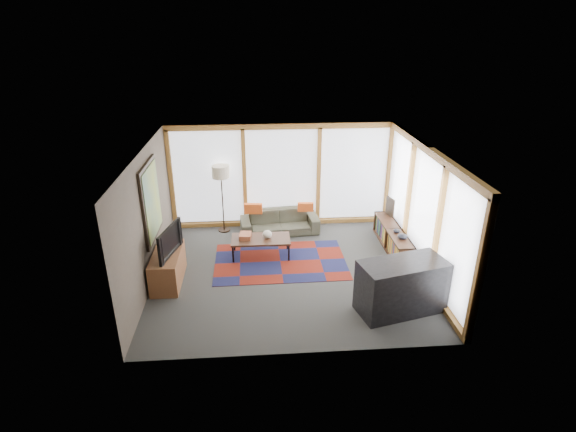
{
  "coord_description": "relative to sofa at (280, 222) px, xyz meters",
  "views": [
    {
      "loc": [
        -0.65,
        -8.09,
        4.78
      ],
      "look_at": [
        0.0,
        0.4,
        1.1
      ],
      "focal_mm": 28.0,
      "sensor_mm": 36.0,
      "label": 1
    }
  ],
  "objects": [
    {
      "name": "room_envelope",
      "position": [
        0.58,
        -1.39,
        1.26
      ],
      "size": [
        5.52,
        5.02,
        2.62
      ],
      "color": "#493F37",
      "rests_on": "ground"
    },
    {
      "name": "pillow_right",
      "position": [
        0.63,
        -0.01,
        0.38
      ],
      "size": [
        0.39,
        0.14,
        0.21
      ],
      "primitive_type": "cube",
      "rotation": [
        0.0,
        0.0,
        -0.07
      ],
      "color": "#D6531B",
      "rests_on": "sofa"
    },
    {
      "name": "bookshelf",
      "position": [
        2.52,
        -1.09,
        -0.02
      ],
      "size": [
        0.37,
        2.04,
        0.51
      ],
      "primitive_type": null,
      "color": "#311D14",
      "rests_on": "ground"
    },
    {
      "name": "floor_lamp",
      "position": [
        -1.37,
        0.2,
        0.57
      ],
      "size": [
        0.42,
        0.42,
        1.69
      ],
      "primitive_type": null,
      "color": "black",
      "rests_on": "ground"
    },
    {
      "name": "book_stack",
      "position": [
        -0.82,
        -1.14,
        0.2
      ],
      "size": [
        0.28,
        0.33,
        0.1
      ],
      "primitive_type": "cube",
      "rotation": [
        0.0,
        0.0,
        -0.09
      ],
      "color": "#994D31",
      "rests_on": "coffee_table"
    },
    {
      "name": "vase",
      "position": [
        -0.34,
        -1.18,
        0.24
      ],
      "size": [
        0.25,
        0.25,
        0.18
      ],
      "primitive_type": "ellipsoid",
      "rotation": [
        0.0,
        0.0,
        0.26
      ],
      "color": "beige",
      "rests_on": "coffee_table"
    },
    {
      "name": "television",
      "position": [
        -2.33,
        -2.16,
        0.65
      ],
      "size": [
        0.38,
        1.02,
        0.59
      ],
      "primitive_type": "imported",
      "rotation": [
        0.0,
        0.0,
        1.33
      ],
      "color": "black",
      "rests_on": "tv_console"
    },
    {
      "name": "coffee_table",
      "position": [
        -0.48,
        -1.19,
        -0.06
      ],
      "size": [
        1.29,
        0.66,
        0.43
      ],
      "primitive_type": null,
      "rotation": [
        0.0,
        0.0,
        -0.02
      ],
      "color": "#311D14",
      "rests_on": "ground"
    },
    {
      "name": "shelf_picture",
      "position": [
        2.64,
        -0.32,
        0.45
      ],
      "size": [
        0.11,
        0.34,
        0.44
      ],
      "primitive_type": "cube",
      "rotation": [
        0.0,
        0.0,
        0.22
      ],
      "color": "black",
      "rests_on": "bookshelf"
    },
    {
      "name": "sofa",
      "position": [
        0.0,
        0.0,
        0.0
      ],
      "size": [
        1.95,
        0.92,
        0.55
      ],
      "primitive_type": "imported",
      "rotation": [
        0.0,
        0.0,
        0.1
      ],
      "color": "#39392A",
      "rests_on": "ground"
    },
    {
      "name": "bar_counter",
      "position": [
        1.96,
        -3.42,
        0.21
      ],
      "size": [
        1.65,
        1.06,
        0.97
      ],
      "primitive_type": "cube",
      "rotation": [
        0.0,
        0.0,
        0.25
      ],
      "color": "black",
      "rests_on": "ground"
    },
    {
      "name": "ground",
      "position": [
        0.09,
        -1.95,
        -0.28
      ],
      "size": [
        5.5,
        5.5,
        0.0
      ],
      "primitive_type": "plane",
      "color": "#30302E",
      "rests_on": "ground"
    },
    {
      "name": "rug",
      "position": [
        -0.07,
        -1.49,
        -0.27
      ],
      "size": [
        2.84,
        1.84,
        0.01
      ],
      "primitive_type": "cube",
      "rotation": [
        0.0,
        0.0,
        0.01
      ],
      "color": "maroon",
      "rests_on": "ground"
    },
    {
      "name": "bowl_b",
      "position": [
        2.52,
        -1.29,
        0.27
      ],
      "size": [
        0.17,
        0.17,
        0.08
      ],
      "primitive_type": "ellipsoid",
      "rotation": [
        0.0,
        0.0,
        -0.12
      ],
      "color": "black",
      "rests_on": "bookshelf"
    },
    {
      "name": "tv_console",
      "position": [
        -2.35,
        -2.12,
        0.04
      ],
      "size": [
        0.53,
        1.27,
        0.63
      ],
      "primitive_type": "cube",
      "color": "brown",
      "rests_on": "ground"
    },
    {
      "name": "pillow_left",
      "position": [
        -0.63,
        -0.05,
        0.4
      ],
      "size": [
        0.44,
        0.17,
        0.24
      ],
      "primitive_type": "cube",
      "rotation": [
        0.0,
        0.0,
        -0.09
      ],
      "color": "#D6531B",
      "rests_on": "sofa"
    },
    {
      "name": "bowl_a",
      "position": [
        2.55,
        -1.6,
        0.29
      ],
      "size": [
        0.23,
        0.23,
        0.11
      ],
      "primitive_type": "ellipsoid",
      "rotation": [
        0.0,
        0.0,
        -0.06
      ],
      "color": "black",
      "rests_on": "bookshelf"
    }
  ]
}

